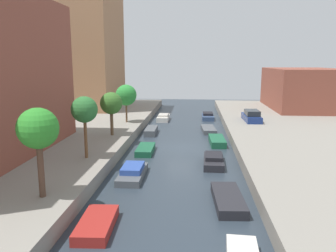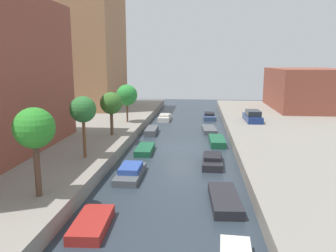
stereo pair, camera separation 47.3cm
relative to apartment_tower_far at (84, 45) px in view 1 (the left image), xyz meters
name	(u,v)px [view 1 (the left image)]	position (x,y,z in m)	size (l,w,h in m)	color
ground_plane	(180,148)	(16.00, -20.75, -10.69)	(84.00, 84.00, 0.00)	#28333D
quay_left	(31,140)	(1.00, -20.75, -10.19)	(20.00, 64.00, 1.00)	gray
apartment_tower_far	(84,45)	(0.00, 0.00, 0.00)	(10.00, 13.00, 19.38)	#9E704C
low_block_right	(303,88)	(34.00, 1.59, -6.62)	(10.00, 15.59, 6.13)	brown
street_tree_0	(38,130)	(9.11, -35.69, -5.94)	(2.20, 2.20, 4.92)	#51382A
street_tree_1	(84,110)	(9.11, -28.10, -6.00)	(1.99, 1.99, 4.73)	brown
street_tree_2	(111,104)	(9.11, -20.00, -6.53)	(2.19, 2.19, 4.30)	brown
street_tree_3	(126,95)	(9.11, -12.73, -6.43)	(2.51, 2.51, 4.53)	brown
parked_car	(252,116)	(24.29, -10.78, -9.11)	(1.91, 4.79, 1.39)	navy
moored_boat_left_0	(97,224)	(12.54, -37.22, -10.42)	(1.80, 3.65, 0.54)	maroon
moored_boat_left_1	(133,172)	(12.91, -29.42, -10.33)	(1.69, 4.40, 0.87)	#4C5156
moored_boat_left_2	(145,150)	(12.85, -22.63, -10.42)	(1.51, 3.78, 0.54)	#195638
moored_boat_left_3	(151,131)	(12.32, -14.55, -10.34)	(1.25, 3.88, 0.69)	#4C5156
moored_boat_left_4	(163,118)	(12.91, -5.67, -10.29)	(1.60, 3.98, 0.91)	beige
moored_boat_right_1	(228,199)	(19.39, -33.58, -10.40)	(1.88, 4.52, 0.57)	#232328
moored_boat_right_2	(214,160)	(18.92, -25.93, -10.32)	(1.70, 4.13, 0.87)	#232328
moored_boat_right_3	(217,141)	(19.62, -18.91, -10.36)	(1.62, 4.15, 0.65)	#195638
moored_boat_right_4	(208,129)	(18.97, -12.81, -10.43)	(1.80, 4.23, 0.52)	#4C5156
moored_boat_right_5	(208,116)	(19.20, -3.91, -10.29)	(1.66, 3.99, 0.93)	#33476B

